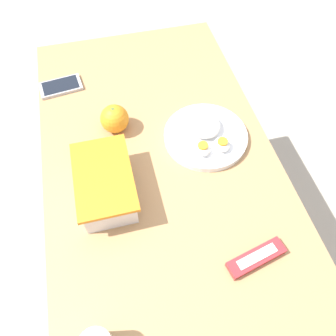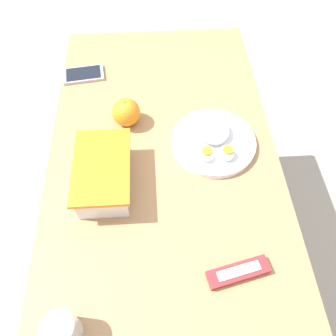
{
  "view_description": "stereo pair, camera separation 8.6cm",
  "coord_description": "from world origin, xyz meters",
  "px_view_note": "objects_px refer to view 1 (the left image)",
  "views": [
    {
      "loc": [
        -0.49,
        0.1,
        1.48
      ],
      "look_at": [
        -0.03,
        -0.01,
        0.77
      ],
      "focal_mm": 35.0,
      "sensor_mm": 36.0,
      "label": 1
    },
    {
      "loc": [
        -0.5,
        0.02,
        1.48
      ],
      "look_at": [
        -0.03,
        -0.01,
        0.77
      ],
      "focal_mm": 35.0,
      "sensor_mm": 36.0,
      "label": 2
    }
  ],
  "objects_px": {
    "candy_bar": "(256,258)",
    "cell_phone": "(61,86)",
    "food_container": "(106,185)",
    "orange_fruit": "(115,119)",
    "rice_plate": "(206,134)"
  },
  "relations": [
    {
      "from": "orange_fruit",
      "to": "rice_plate",
      "type": "bearing_deg",
      "value": -111.73
    },
    {
      "from": "food_container",
      "to": "rice_plate",
      "type": "relative_size",
      "value": 0.94
    },
    {
      "from": "food_container",
      "to": "orange_fruit",
      "type": "height_order",
      "value": "food_container"
    },
    {
      "from": "orange_fruit",
      "to": "cell_phone",
      "type": "distance_m",
      "value": 0.26
    },
    {
      "from": "rice_plate",
      "to": "food_container",
      "type": "bearing_deg",
      "value": 110.41
    },
    {
      "from": "food_container",
      "to": "orange_fruit",
      "type": "relative_size",
      "value": 2.74
    },
    {
      "from": "candy_bar",
      "to": "cell_phone",
      "type": "height_order",
      "value": "candy_bar"
    },
    {
      "from": "candy_bar",
      "to": "cell_phone",
      "type": "xyz_separation_m",
      "value": [
        0.68,
        0.4,
        -0.0
      ]
    },
    {
      "from": "food_container",
      "to": "candy_bar",
      "type": "xyz_separation_m",
      "value": [
        -0.26,
        -0.31,
        -0.03
      ]
    },
    {
      "from": "orange_fruit",
      "to": "cell_phone",
      "type": "xyz_separation_m",
      "value": [
        0.21,
        0.15,
        -0.04
      ]
    },
    {
      "from": "cell_phone",
      "to": "candy_bar",
      "type": "bearing_deg",
      "value": -149.7
    },
    {
      "from": "food_container",
      "to": "rice_plate",
      "type": "distance_m",
      "value": 0.32
    },
    {
      "from": "food_container",
      "to": "cell_phone",
      "type": "distance_m",
      "value": 0.43
    },
    {
      "from": "orange_fruit",
      "to": "candy_bar",
      "type": "relative_size",
      "value": 0.56
    },
    {
      "from": "food_container",
      "to": "candy_bar",
      "type": "bearing_deg",
      "value": -130.19
    }
  ]
}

